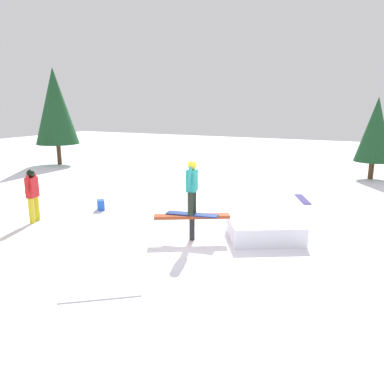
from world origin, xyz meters
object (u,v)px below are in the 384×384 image
at_px(rail_feature, 192,219).
at_px(loose_snowboard_navy, 303,199).
at_px(main_rider_on_rail, 192,188).
at_px(loose_snowboard_white, 101,296).
at_px(pine_tree_near, 376,130).
at_px(backpack_on_snow, 101,205).
at_px(pine_tree_far, 55,106).
at_px(bystander_red, 32,193).

bearing_deg(rail_feature, loose_snowboard_navy, -137.50).
relative_size(main_rider_on_rail, loose_snowboard_navy, 0.95).
relative_size(rail_feature, loose_snowboard_white, 1.24).
xyz_separation_m(rail_feature, pine_tree_near, (-4.05, -10.93, 1.72)).
xyz_separation_m(loose_snowboard_navy, pine_tree_near, (-2.19, -5.38, 2.27)).
distance_m(loose_snowboard_white, backpack_on_snow, 5.91).
height_order(rail_feature, loose_snowboard_navy, rail_feature).
relative_size(pine_tree_near, pine_tree_far, 0.69).
distance_m(backpack_on_snow, pine_tree_near, 12.75).
xyz_separation_m(rail_feature, bystander_red, (4.89, 0.65, 0.33)).
bearing_deg(main_rider_on_rail, backpack_on_snow, -27.66).
distance_m(bystander_red, pine_tree_near, 14.70).
xyz_separation_m(bystander_red, loose_snowboard_navy, (-6.76, -6.20, -0.88)).
bearing_deg(pine_tree_far, loose_snowboard_navy, 170.68).
relative_size(rail_feature, loose_snowboard_navy, 1.24).
xyz_separation_m(bystander_red, pine_tree_far, (7.45, -8.54, 2.41)).
height_order(rail_feature, loose_snowboard_white, rail_feature).
distance_m(loose_snowboard_navy, pine_tree_far, 14.77).
bearing_deg(pine_tree_near, bystander_red, 52.31).
height_order(bystander_red, backpack_on_snow, bystander_red).
relative_size(main_rider_on_rail, loose_snowboard_white, 0.95).
bearing_deg(pine_tree_far, bystander_red, 131.13).
xyz_separation_m(rail_feature, backpack_on_snow, (3.94, -1.22, -0.39)).
distance_m(main_rider_on_rail, pine_tree_far, 14.78).
bearing_deg(loose_snowboard_white, main_rider_on_rail, 49.22).
distance_m(bystander_red, loose_snowboard_navy, 9.21).
relative_size(rail_feature, backpack_on_snow, 5.37).
distance_m(pine_tree_near, pine_tree_far, 16.71).
bearing_deg(bystander_red, backpack_on_snow, -42.69).
distance_m(loose_snowboard_white, pine_tree_far, 16.86).
bearing_deg(bystander_red, rail_feature, -98.19).
distance_m(rail_feature, main_rider_on_rail, 0.82).
height_order(main_rider_on_rail, backpack_on_snow, main_rider_on_rail).
xyz_separation_m(main_rider_on_rail, pine_tree_far, (12.35, -7.88, 1.92)).
bearing_deg(main_rider_on_rail, rail_feature, 0.00).
bearing_deg(rail_feature, backpack_on_snow, -46.17).
height_order(loose_snowboard_navy, pine_tree_far, pine_tree_far).
xyz_separation_m(bystander_red, loose_snowboard_white, (-4.66, 2.72, -0.88)).
xyz_separation_m(loose_snowboard_navy, pine_tree_far, (14.21, -2.33, 3.29)).
relative_size(main_rider_on_rail, pine_tree_near, 0.37).
bearing_deg(loose_snowboard_white, backpack_on_snow, 92.12).
bearing_deg(loose_snowboard_navy, loose_snowboard_white, -36.22).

